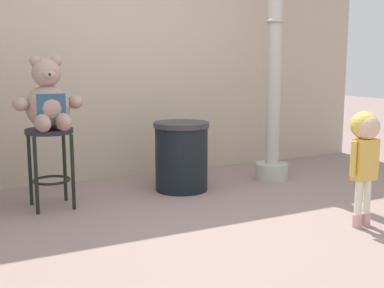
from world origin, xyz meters
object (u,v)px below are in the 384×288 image
at_px(bar_stool_with_teddy, 50,151).
at_px(teddy_bear, 48,102).
at_px(child_walking, 365,144).
at_px(trash_bin, 181,156).
at_px(lamppost, 274,72).

bearing_deg(bar_stool_with_teddy, teddy_bear, -90.00).
distance_m(bar_stool_with_teddy, child_walking, 2.65).
bearing_deg(teddy_bear, bar_stool_with_teddy, 90.00).
bearing_deg(teddy_bear, trash_bin, 2.25).
bearing_deg(bar_stool_with_teddy, trash_bin, 0.94).
distance_m(bar_stool_with_teddy, trash_bin, 1.31).
relative_size(teddy_bear, trash_bin, 0.92).
bearing_deg(bar_stool_with_teddy, lamppost, -0.50).
distance_m(bar_stool_with_teddy, teddy_bear, 0.43).
distance_m(trash_bin, lamppost, 1.37).
bearing_deg(child_walking, trash_bin, -18.91).
relative_size(bar_stool_with_teddy, child_walking, 0.78).
distance_m(teddy_bear, child_walking, 2.64).
relative_size(trash_bin, lamppost, 0.23).
bearing_deg(child_walking, lamppost, -54.88).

